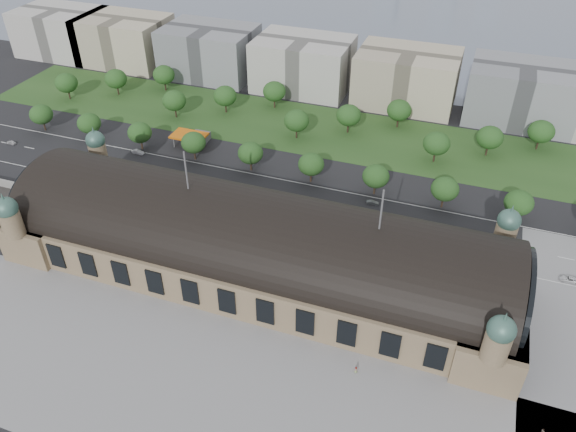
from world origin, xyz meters
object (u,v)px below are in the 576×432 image
(traffic_car_2, at_px, (138,179))
(parked_car_6, at_px, (208,207))
(pedestrian_2, at_px, (543,431))
(traffic_car_5, at_px, (373,203))
(petrol_station, at_px, (196,136))
(parked_car_2, at_px, (162,203))
(parked_car_1, at_px, (146,198))
(bus_west, at_px, (283,210))
(bus_east, at_px, (335,218))
(traffic_car_6, at_px, (569,279))
(pedestrian_0, at_px, (356,370))
(parked_car_3, at_px, (194,209))
(traffic_car_1, at_px, (138,152))
(traffic_car_4, at_px, (344,225))
(traffic_car_3, at_px, (263,194))
(parked_car_0, at_px, (143,199))
(parked_car_5, at_px, (167,198))
(traffic_car_0, at_px, (11,142))
(bus_mid, at_px, (346,220))
(parked_car_4, at_px, (131,196))

(traffic_car_2, height_order, parked_car_6, parked_car_6)
(parked_car_6, distance_m, pedestrian_2, 120.75)
(traffic_car_2, relative_size, traffic_car_5, 1.09)
(petrol_station, relative_size, parked_car_2, 2.63)
(petrol_station, xyz_separation_m, parked_car_2, (9.40, -44.28, -2.18))
(petrol_station, bearing_deg, traffic_car_5, -13.54)
(traffic_car_2, height_order, parked_car_1, parked_car_1)
(bus_west, bearing_deg, petrol_station, 60.58)
(traffic_car_2, bearing_deg, bus_east, 86.41)
(traffic_car_6, xyz_separation_m, pedestrian_0, (-51.01, -53.38, 0.21))
(traffic_car_6, distance_m, parked_car_3, 120.69)
(bus_west, bearing_deg, traffic_car_1, 79.72)
(traffic_car_4, distance_m, pedestrian_2, 84.78)
(traffic_car_6, xyz_separation_m, parked_car_2, (-132.76, -6.31, 0.00))
(traffic_car_4, height_order, pedestrian_2, pedestrian_2)
(traffic_car_3, distance_m, traffic_car_5, 39.11)
(traffic_car_2, bearing_deg, parked_car_1, 39.74)
(traffic_car_3, distance_m, parked_car_0, 42.51)
(parked_car_5, bearing_deg, parked_car_2, -34.63)
(parked_car_5, bearing_deg, traffic_car_3, 89.26)
(petrol_station, xyz_separation_m, bus_east, (69.35, -33.28, -1.43))
(traffic_car_4, xyz_separation_m, pedestrian_0, (18.09, -56.24, 0.17))
(traffic_car_0, distance_m, parked_car_0, 74.99)
(traffic_car_1, bearing_deg, parked_car_6, -116.09)
(traffic_car_0, relative_size, bus_west, 0.36)
(traffic_car_4, bearing_deg, parked_car_5, -85.06)
(traffic_car_5, relative_size, parked_car_1, 0.86)
(petrol_station, xyz_separation_m, bus_mid, (73.26, -33.75, -1.08))
(traffic_car_3, distance_m, bus_west, 13.51)
(parked_car_1, distance_m, parked_car_2, 7.16)
(traffic_car_0, height_order, traffic_car_2, traffic_car_0)
(parked_car_3, height_order, parked_car_5, parked_car_5)
(petrol_station, xyz_separation_m, traffic_car_6, (142.16, -37.97, -2.18))
(traffic_car_6, distance_m, pedestrian_0, 73.84)
(parked_car_1, bearing_deg, traffic_car_3, 90.30)
(pedestrian_2, bearing_deg, traffic_car_3, 33.44)
(traffic_car_1, xyz_separation_m, pedestrian_2, (152.08, -77.14, 0.10))
(traffic_car_6, bearing_deg, parked_car_5, -90.30)
(bus_west, bearing_deg, bus_east, -78.73)
(pedestrian_2, bearing_deg, parked_car_5, 45.94)
(bus_mid, bearing_deg, pedestrian_2, -137.50)
(traffic_car_6, xyz_separation_m, pedestrian_2, (-7.62, -55.51, 0.16))
(parked_car_5, bearing_deg, parked_car_4, -102.20)
(traffic_car_4, distance_m, pedestrian_0, 59.08)
(traffic_car_1, distance_m, bus_mid, 92.45)
(bus_west, bearing_deg, traffic_car_3, 57.67)
(petrol_station, xyz_separation_m, traffic_car_2, (-6.85, -33.57, -2.31))
(parked_car_2, height_order, parked_car_3, parked_car_2)
(parked_car_6, relative_size, pedestrian_2, 3.01)
(petrol_station, height_order, parked_car_1, petrol_station)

